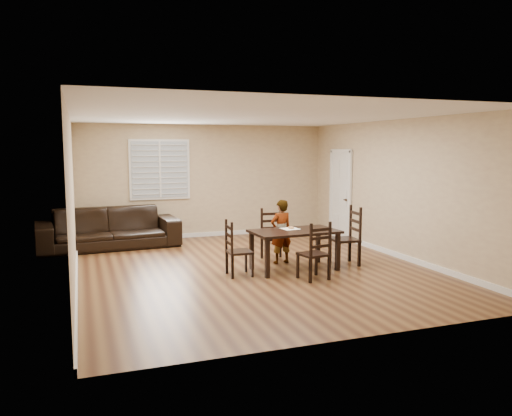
# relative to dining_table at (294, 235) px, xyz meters

# --- Properties ---
(ground) EXTENTS (7.00, 7.00, 0.00)m
(ground) POSITION_rel_dining_table_xyz_m (-0.66, 0.31, -0.62)
(ground) COLOR brown
(ground) RESTS_ON ground
(room) EXTENTS (6.04, 7.04, 2.72)m
(room) POSITION_rel_dining_table_xyz_m (-0.63, 0.49, 1.19)
(room) COLOR #CBB689
(room) RESTS_ON ground
(dining_table) EXTENTS (1.56, 0.93, 0.71)m
(dining_table) POSITION_rel_dining_table_xyz_m (0.00, 0.00, 0.00)
(dining_table) COLOR black
(dining_table) RESTS_ON ground
(chair_near) EXTENTS (0.46, 0.44, 0.99)m
(chair_near) POSITION_rel_dining_table_xyz_m (-0.04, 0.97, -0.17)
(chair_near) COLOR black
(chair_near) RESTS_ON ground
(chair_far) EXTENTS (0.50, 0.48, 0.97)m
(chair_far) POSITION_rel_dining_table_xyz_m (0.06, -0.80, -0.18)
(chair_far) COLOR black
(chair_far) RESTS_ON ground
(chair_left) EXTENTS (0.41, 0.44, 0.95)m
(chair_left) POSITION_rel_dining_table_xyz_m (-1.15, -0.05, -0.19)
(chair_left) COLOR black
(chair_left) RESTS_ON ground
(chair_right) EXTENTS (0.50, 0.53, 1.09)m
(chair_right) POSITION_rel_dining_table_xyz_m (1.17, 0.04, -0.13)
(chair_right) COLOR black
(chair_right) RESTS_ON ground
(child) EXTENTS (0.48, 0.35, 1.20)m
(child) POSITION_rel_dining_table_xyz_m (-0.03, 0.55, -0.02)
(child) COLOR gray
(child) RESTS_ON ground
(napkin) EXTENTS (0.31, 0.31, 0.00)m
(napkin) POSITION_rel_dining_table_xyz_m (-0.01, 0.17, 0.09)
(napkin) COLOR white
(napkin) RESTS_ON dining_table
(donut) EXTENTS (0.11, 0.11, 0.04)m
(donut) POSITION_rel_dining_table_xyz_m (0.01, 0.17, 0.11)
(donut) COLOR #B57541
(donut) RESTS_ON napkin
(sofa) EXTENTS (3.02, 1.37, 0.86)m
(sofa) POSITION_rel_dining_table_xyz_m (-2.98, 3.13, -0.19)
(sofa) COLOR black
(sofa) RESTS_ON ground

